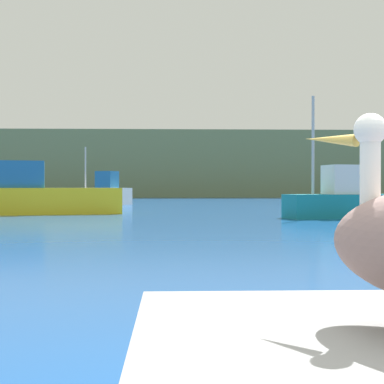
% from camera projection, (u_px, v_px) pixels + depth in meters
% --- Properties ---
extents(hillside_backdrop, '(140.00, 16.75, 8.40)m').
position_uv_depth(hillside_backdrop, '(180.00, 166.00, 78.71)').
color(hillside_backdrop, '#6B7A51').
rests_on(hillside_backdrop, ground).
extents(fishing_boat_white, '(4.75, 3.33, 4.34)m').
position_uv_depth(fishing_boat_white, '(102.00, 193.00, 42.76)').
color(fishing_boat_white, white).
rests_on(fishing_boat_white, ground).
extents(fishing_boat_teal, '(5.55, 2.62, 5.05)m').
position_uv_depth(fishing_boat_teal, '(347.00, 200.00, 24.07)').
color(fishing_boat_teal, teal).
rests_on(fishing_boat_teal, ground).
extents(fishing_boat_yellow, '(7.95, 4.10, 3.97)m').
position_uv_depth(fishing_boat_yellow, '(37.00, 196.00, 27.69)').
color(fishing_boat_yellow, yellow).
rests_on(fishing_boat_yellow, ground).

